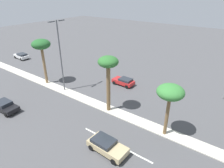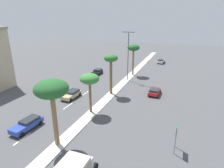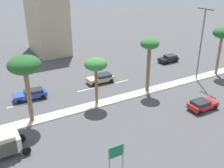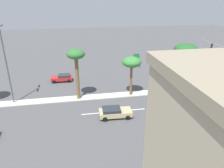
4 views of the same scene
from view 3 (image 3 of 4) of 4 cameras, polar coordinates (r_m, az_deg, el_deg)
ground_plane at (r=40.92m, az=9.91°, el=-0.96°), size 160.00×160.00×0.00m
median_curb at (r=46.70m, az=18.36°, el=1.41°), size 1.80×79.56×0.12m
lane_stripe_left at (r=37.62m, az=-19.73°, el=-4.40°), size 0.20×2.80×0.01m
lane_stripe_inboard at (r=40.09m, az=-5.63°, el=-1.23°), size 0.20×2.80×0.01m
lane_stripe_outboard at (r=42.75m, az=1.97°, el=0.52°), size 0.20×2.80×0.01m
directional_road_sign at (r=23.07m, az=0.92°, el=-15.12°), size 0.10×1.46×3.35m
commercial_building at (r=58.56m, az=-13.87°, el=12.80°), size 11.42×6.71×12.69m
palm_tree_rear at (r=30.64m, az=-18.37°, el=3.55°), size 3.74×3.74×8.06m
palm_tree_left at (r=33.79m, az=-3.53°, el=4.05°), size 2.96×2.96×6.35m
palm_tree_center at (r=37.59m, az=8.13°, el=7.77°), size 2.66×2.66×7.86m
palm_tree_right at (r=47.31m, az=22.75°, el=9.81°), size 3.13×3.13×7.94m
street_lamp_left at (r=43.79m, az=18.79°, el=9.04°), size 2.90×0.24×11.35m
sedan_blue_inboard at (r=38.56m, az=-17.20°, el=-2.12°), size 2.07×4.62×1.34m
sedan_black_outboard at (r=52.80m, az=12.17°, el=5.45°), size 2.15×4.02×1.35m
sedan_tan_left at (r=42.23m, az=-2.41°, el=1.30°), size 2.21×4.37×1.35m
sedan_red_near at (r=36.13m, az=18.96°, el=-4.20°), size 2.08×3.93×1.32m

